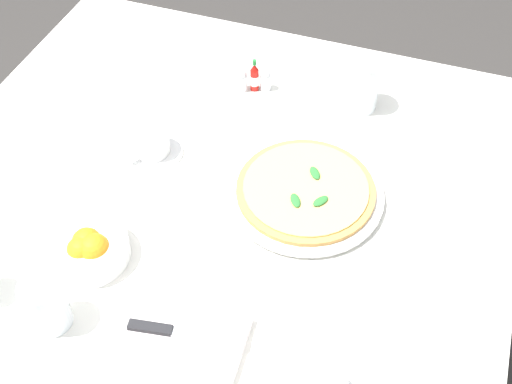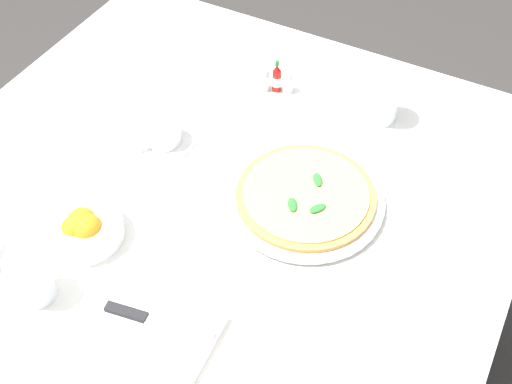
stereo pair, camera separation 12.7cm
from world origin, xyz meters
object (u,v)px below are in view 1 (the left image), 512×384
at_px(hot_sauce_bottle, 254,77).
at_px(dinner_knife, 180,332).
at_px(water_glass_back_corner, 47,306).
at_px(pizza_plate, 305,194).
at_px(citrus_bowl, 88,248).
at_px(pizza, 306,189).
at_px(napkin_folded, 179,336).
at_px(coffee_cup_left_edge, 151,144).
at_px(salt_shaker, 267,81).
at_px(pepper_shaker, 242,81).
at_px(water_glass_near_left, 362,87).

bearing_deg(hot_sauce_bottle, dinner_knife, -81.40).
xyz_separation_m(water_glass_back_corner, hot_sauce_bottle, (0.12, 0.70, -0.01)).
bearing_deg(pizza_plate, citrus_bowl, -140.81).
xyz_separation_m(pizza, citrus_bowl, (-0.33, -0.27, 0.00)).
xyz_separation_m(pizza, napkin_folded, (-0.11, -0.37, -0.01)).
xyz_separation_m(citrus_bowl, hot_sauce_bottle, (0.13, 0.56, 0.01)).
bearing_deg(citrus_bowl, coffee_cup_left_edge, 91.95).
xyz_separation_m(dinner_knife, hot_sauce_bottle, (-0.10, 0.66, 0.01)).
distance_m(pizza, coffee_cup_left_edge, 0.34).
bearing_deg(coffee_cup_left_edge, dinner_knife, -58.70).
distance_m(pizza_plate, pizza, 0.01).
xyz_separation_m(citrus_bowl, salt_shaker, (0.15, 0.57, -0.00)).
bearing_deg(napkin_folded, dinner_knife, 5.85).
bearing_deg(pizza_plate, dinner_knife, -106.07).
distance_m(pizza, dinner_knife, 0.39).
height_order(water_glass_back_corner, pepper_shaker, water_glass_back_corner).
bearing_deg(water_glass_near_left, coffee_cup_left_edge, -142.36).
xyz_separation_m(water_glass_back_corner, dinner_knife, (0.22, 0.04, -0.02)).
bearing_deg(citrus_bowl, dinner_knife, -24.20).
height_order(water_glass_back_corner, salt_shaker, water_glass_back_corner).
xyz_separation_m(napkin_folded, salt_shaker, (-0.07, 0.67, 0.02)).
relative_size(water_glass_near_left, salt_shaker, 2.21).
bearing_deg(coffee_cup_left_edge, pepper_shaker, 67.67).
xyz_separation_m(hot_sauce_bottle, salt_shaker, (0.03, 0.01, -0.01)).
xyz_separation_m(hot_sauce_bottle, pepper_shaker, (-0.03, -0.01, -0.01)).
distance_m(pizza, water_glass_near_left, 0.31).
height_order(citrus_bowl, pepper_shaker, citrus_bowl).
height_order(coffee_cup_left_edge, dinner_knife, coffee_cup_left_edge).
bearing_deg(pepper_shaker, dinner_knife, -78.87).
distance_m(water_glass_near_left, pepper_shaker, 0.28).
distance_m(pizza, citrus_bowl, 0.43).
relative_size(coffee_cup_left_edge, napkin_folded, 0.57).
height_order(hot_sauce_bottle, pepper_shaker, hot_sauce_bottle).
bearing_deg(pizza_plate, pepper_shaker, 130.42).
distance_m(water_glass_near_left, citrus_bowl, 0.69).
height_order(water_glass_back_corner, hot_sauce_bottle, water_glass_back_corner).
bearing_deg(pizza_plate, napkin_folded, -106.45).
bearing_deg(water_glass_near_left, salt_shaker, -176.78).
bearing_deg(pizza, citrus_bowl, -140.84).
xyz_separation_m(water_glass_near_left, hot_sauce_bottle, (-0.25, -0.02, -0.02)).
distance_m(water_glass_back_corner, pepper_shaker, 0.69).
height_order(pizza, napkin_folded, pizza).
relative_size(hot_sauce_bottle, salt_shaker, 1.48).
relative_size(coffee_cup_left_edge, water_glass_back_corner, 1.23).
xyz_separation_m(napkin_folded, citrus_bowl, (-0.22, 0.10, 0.02)).
xyz_separation_m(citrus_bowl, pepper_shaker, (0.10, 0.55, -0.00)).
xyz_separation_m(pizza, hot_sauce_bottle, (-0.21, 0.29, 0.01)).
relative_size(pizza, coffee_cup_left_edge, 2.12).
bearing_deg(pizza, pizza_plate, 136.87).
height_order(coffee_cup_left_edge, hot_sauce_bottle, hot_sauce_bottle).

